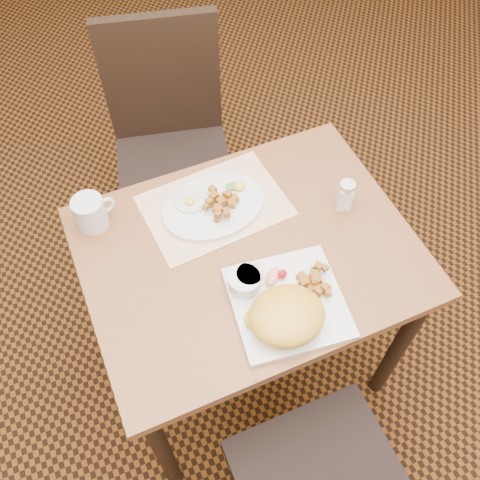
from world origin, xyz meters
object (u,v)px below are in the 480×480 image
(table, at_px, (248,270))
(plate_oval, at_px, (214,206))
(chair_far, at_px, (170,137))
(plate_square, at_px, (288,303))
(salt_shaker, at_px, (345,195))
(coffee_mug, at_px, (91,212))

(table, height_order, plate_oval, plate_oval)
(chair_far, relative_size, plate_oval, 3.19)
(plate_square, height_order, plate_oval, plate_oval)
(table, height_order, plate_square, plate_square)
(table, height_order, chair_far, chair_far)
(salt_shaker, bearing_deg, coffee_mug, 161.43)
(table, height_order, salt_shaker, salt_shaker)
(chair_far, bearing_deg, plate_oval, 100.16)
(table, xyz_separation_m, plate_oval, (-0.04, 0.17, 0.12))
(table, distance_m, plate_square, 0.23)
(plate_oval, bearing_deg, table, -78.36)
(chair_far, bearing_deg, plate_square, 105.10)
(table, bearing_deg, chair_far, 90.40)
(chair_far, height_order, plate_oval, chair_far)
(table, relative_size, plate_oval, 2.96)
(plate_square, bearing_deg, table, 96.65)
(table, bearing_deg, salt_shaker, 5.46)
(table, xyz_separation_m, salt_shaker, (0.31, 0.03, 0.16))
(chair_far, height_order, salt_shaker, chair_far)
(plate_square, bearing_deg, plate_oval, 99.01)
(plate_oval, xyz_separation_m, coffee_mug, (-0.33, 0.09, 0.04))
(table, distance_m, chair_far, 0.72)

